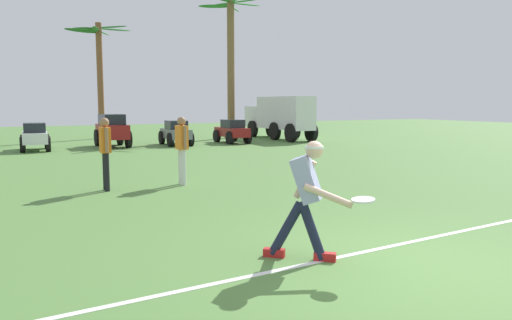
# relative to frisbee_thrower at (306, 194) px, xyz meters

# --- Properties ---
(ground_plane) EXTENTS (80.00, 80.00, 0.00)m
(ground_plane) POSITION_rel_frisbee_thrower_xyz_m (1.01, -0.77, -0.80)
(ground_plane) COLOR #517D3B
(field_line_paint) EXTENTS (21.28, 1.74, 0.01)m
(field_line_paint) POSITION_rel_frisbee_thrower_xyz_m (1.01, -0.08, -0.80)
(field_line_paint) COLOR white
(field_line_paint) RESTS_ON ground_plane
(frisbee_thrower) EXTENTS (0.74, 0.93, 1.43)m
(frisbee_thrower) POSITION_rel_frisbee_thrower_xyz_m (0.00, 0.00, 0.00)
(frisbee_thrower) COLOR #191E38
(frisbee_thrower) RESTS_ON ground_plane
(frisbee_in_flight) EXTENTS (0.33, 0.33, 0.05)m
(frisbee_in_flight) POSITION_rel_frisbee_thrower_xyz_m (0.36, -0.60, -0.01)
(frisbee_in_flight) COLOR white
(teammate_near_sideline) EXTENTS (0.21, 0.49, 1.56)m
(teammate_near_sideline) POSITION_rel_frisbee_thrower_xyz_m (0.51, 5.97, 0.14)
(teammate_near_sideline) COLOR silver
(teammate_near_sideline) RESTS_ON ground_plane
(teammate_midfield) EXTENTS (0.21, 0.49, 1.56)m
(teammate_midfield) POSITION_rel_frisbee_thrower_xyz_m (-1.20, 5.96, 0.14)
(teammate_midfield) COLOR black
(teammate_midfield) RESTS_ON ground_plane
(parked_car_slot_c) EXTENTS (1.19, 2.25, 1.10)m
(parked_car_slot_c) POSITION_rel_frisbee_thrower_xyz_m (-1.93, 16.63, -0.24)
(parked_car_slot_c) COLOR silver
(parked_car_slot_c) RESTS_ON ground_plane
(parked_car_slot_d) EXTENTS (1.18, 2.36, 1.40)m
(parked_car_slot_d) POSITION_rel_frisbee_thrower_xyz_m (1.15, 16.97, -0.06)
(parked_car_slot_d) COLOR maroon
(parked_car_slot_d) RESTS_ON ground_plane
(parked_car_slot_e) EXTENTS (1.19, 2.24, 1.10)m
(parked_car_slot_e) POSITION_rel_frisbee_thrower_xyz_m (3.84, 16.52, -0.24)
(parked_car_slot_e) COLOR slate
(parked_car_slot_e) RESTS_ON ground_plane
(parked_car_slot_f) EXTENTS (1.09, 2.20, 1.10)m
(parked_car_slot_f) POSITION_rel_frisbee_thrower_xyz_m (6.60, 16.51, -0.24)
(parked_car_slot_f) COLOR maroon
(parked_car_slot_f) RESTS_ON ground_plane
(box_truck) EXTENTS (1.52, 5.93, 2.20)m
(box_truck) POSITION_rel_frisbee_thrower_xyz_m (9.91, 17.79, 0.43)
(box_truck) COLOR silver
(box_truck) RESTS_ON ground_plane
(palm_tree_far_left) EXTENTS (3.52, 3.21, 6.01)m
(palm_tree_far_left) POSITION_rel_frisbee_thrower_xyz_m (1.67, 22.30, 2.92)
(palm_tree_far_left) COLOR brown
(palm_tree_far_left) RESTS_ON ground_plane
(palm_tree_left_of_centre) EXTENTS (3.32, 3.22, 7.40)m
(palm_tree_left_of_centre) POSITION_rel_frisbee_thrower_xyz_m (7.98, 19.62, 3.46)
(palm_tree_left_of_centre) COLOR brown
(palm_tree_left_of_centre) RESTS_ON ground_plane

